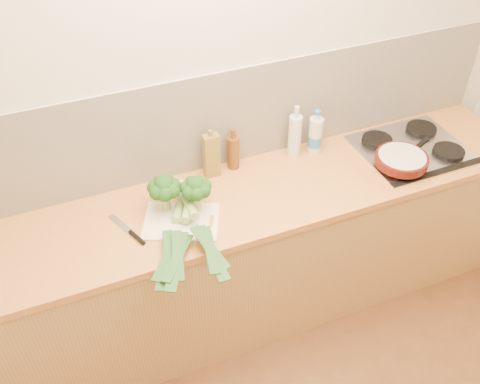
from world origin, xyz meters
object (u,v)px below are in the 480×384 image
object	(u,v)px
chefs_knife	(133,234)
skillet	(402,159)
gas_hob	(413,148)
chopping_board	(181,221)

from	to	relation	value
chefs_knife	skillet	size ratio (longest dim) A/B	0.68
gas_hob	chopping_board	world-z (taller)	gas_hob
gas_hob	chefs_knife	distance (m)	1.59
chefs_knife	gas_hob	bearing A→B (deg)	-19.60
chefs_knife	chopping_board	bearing A→B (deg)	-22.32
gas_hob	chefs_knife	size ratio (longest dim) A/B	2.21
gas_hob	chopping_board	bearing A→B (deg)	-177.36
chopping_board	skillet	distance (m)	1.20
gas_hob	chopping_board	distance (m)	1.36
gas_hob	chopping_board	xyz separation A→B (m)	(-1.36, -0.06, -0.01)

